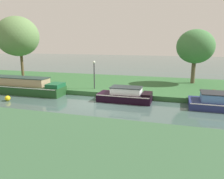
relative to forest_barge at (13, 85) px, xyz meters
The scene contains 10 objects.
ground_plane 8.70m from the forest_barge, ahead, with size 120.00×120.00×0.00m, color #3F5753.
riverbank_far 10.37m from the forest_barge, 34.04° to the left, with size 72.00×10.00×0.40m, color #316032.
riverbank_near 13.34m from the forest_barge, 49.91° to the right, with size 72.00×10.00×0.40m, color #355B3A.
forest_barge is the anchor object (origin of this frame).
black_narrowboat 10.73m from the forest_barge, ahead, with size 4.23×1.78×1.19m.
willow_tree_left 7.53m from the forest_barge, 121.75° to the left, with size 4.95×4.54×7.06m.
willow_tree_centre 18.00m from the forest_barge, 24.18° to the left, with size 3.70×3.41×5.47m.
lamp_post 7.70m from the forest_barge, 16.03° to the left, with size 0.24×0.24×2.56m.
mooring_post_near 17.37m from the forest_barge, ahead, with size 0.17×0.17×0.67m, color brown.
channel_buoy 3.07m from the forest_barge, 57.63° to the right, with size 0.43×0.43×0.43m, color yellow.
Camera 1 is at (5.98, -15.49, 4.69)m, focal length 35.65 mm.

